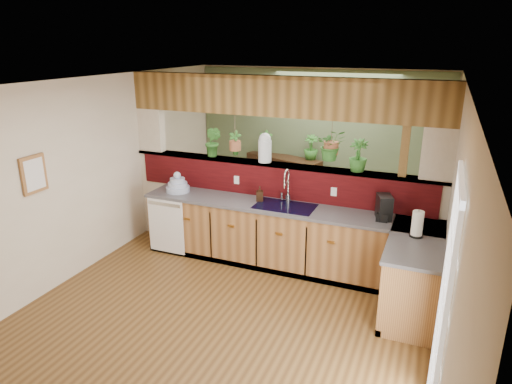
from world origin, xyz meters
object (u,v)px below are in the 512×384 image
at_px(coffee_maker, 384,208).
at_px(shelving_console, 283,182).
at_px(soap_dispenser, 260,194).
at_px(paper_towel, 417,224).
at_px(faucet, 287,184).
at_px(dish_stack, 178,185).
at_px(glass_jar, 265,148).

relative_size(coffee_maker, shelving_console, 0.21).
relative_size(soap_dispenser, paper_towel, 0.65).
height_order(faucet, coffee_maker, faucet).
height_order(faucet, paper_towel, faucet).
distance_m(dish_stack, coffee_maker, 2.99).
bearing_deg(paper_towel, glass_jar, 160.80).
bearing_deg(soap_dispenser, faucet, 11.77).
bearing_deg(soap_dispenser, glass_jar, 98.21).
xyz_separation_m(faucet, coffee_maker, (1.33, -0.12, -0.12)).
xyz_separation_m(faucet, dish_stack, (-1.66, -0.15, -0.17)).
bearing_deg(dish_stack, paper_towel, -6.34).
xyz_separation_m(soap_dispenser, coffee_maker, (1.70, -0.04, 0.04)).
xyz_separation_m(glass_jar, shelving_console, (-0.37, 1.90, -1.10)).
relative_size(dish_stack, coffee_maker, 1.13).
xyz_separation_m(faucet, shelving_console, (-0.78, 2.12, -0.66)).
distance_m(paper_towel, glass_jar, 2.36).
distance_m(soap_dispenser, paper_towel, 2.17).
distance_m(faucet, glass_jar, 0.64).
xyz_separation_m(dish_stack, shelving_console, (0.88, 2.28, -0.50)).
bearing_deg(glass_jar, coffee_maker, -11.06).
bearing_deg(shelving_console, faucet, -51.49).
relative_size(dish_stack, glass_jar, 0.84).
distance_m(faucet, coffee_maker, 1.34).
xyz_separation_m(soap_dispenser, glass_jar, (-0.04, 0.30, 0.59)).
bearing_deg(dish_stack, soap_dispenser, 3.40).
relative_size(faucet, paper_towel, 1.49).
bearing_deg(faucet, shelving_console, 110.19).
distance_m(faucet, dish_stack, 1.67).
distance_m(coffee_maker, shelving_console, 3.12).
xyz_separation_m(dish_stack, glass_jar, (1.24, 0.38, 0.61)).
bearing_deg(coffee_maker, paper_towel, -63.35).
xyz_separation_m(dish_stack, coffee_maker, (2.99, 0.04, 0.05)).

